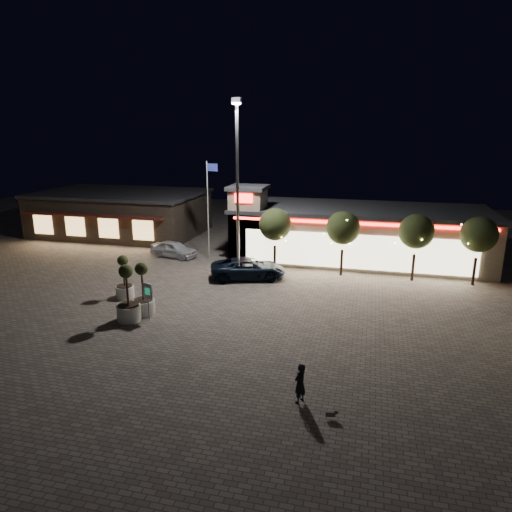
% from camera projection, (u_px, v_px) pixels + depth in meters
% --- Properties ---
extents(ground, '(90.00, 90.00, 0.00)m').
position_uv_depth(ground, '(164.00, 322.00, 25.52)').
color(ground, '#6E6559').
rests_on(ground, ground).
extents(retail_building, '(20.40, 8.40, 6.10)m').
position_uv_depth(retail_building, '(352.00, 233.00, 37.47)').
color(retail_building, tan).
rests_on(retail_building, ground).
extents(restaurant_building, '(16.40, 11.00, 4.30)m').
position_uv_depth(restaurant_building, '(122.00, 212.00, 46.90)').
color(restaurant_building, '#382D23').
rests_on(restaurant_building, ground).
extents(floodlight_pole, '(0.60, 0.40, 12.38)m').
position_uv_depth(floodlight_pole, '(237.00, 181.00, 30.65)').
color(floodlight_pole, gray).
rests_on(floodlight_pole, ground).
extents(flagpole, '(0.95, 0.10, 8.00)m').
position_uv_depth(flagpole, '(209.00, 202.00, 36.85)').
color(flagpole, white).
rests_on(flagpole, ground).
extents(string_tree_a, '(2.42, 2.42, 4.79)m').
position_uv_depth(string_tree_a, '(275.00, 225.00, 33.91)').
color(string_tree_a, '#332319').
rests_on(string_tree_a, ground).
extents(string_tree_b, '(2.42, 2.42, 4.79)m').
position_uv_depth(string_tree_b, '(343.00, 228.00, 32.73)').
color(string_tree_b, '#332319').
rests_on(string_tree_b, ground).
extents(string_tree_c, '(2.42, 2.42, 4.79)m').
position_uv_depth(string_tree_c, '(416.00, 232.00, 31.55)').
color(string_tree_c, '#332319').
rests_on(string_tree_c, ground).
extents(string_tree_d, '(2.42, 2.42, 4.79)m').
position_uv_depth(string_tree_d, '(479.00, 235.00, 30.61)').
color(string_tree_d, '#332319').
rests_on(string_tree_d, ground).
extents(pickup_truck, '(5.87, 4.02, 1.49)m').
position_uv_depth(pickup_truck, '(248.00, 268.00, 32.76)').
color(pickup_truck, black).
rests_on(pickup_truck, ground).
extents(white_sedan, '(4.35, 2.50, 1.39)m').
position_uv_depth(white_sedan, '(174.00, 249.00, 38.30)').
color(white_sedan, silver).
rests_on(white_sedan, ground).
extents(pedestrian, '(0.64, 0.72, 1.65)m').
position_uv_depth(pedestrian, '(300.00, 383.00, 17.77)').
color(pedestrian, black).
rests_on(pedestrian, ground).
extents(dog, '(0.47, 0.23, 0.25)m').
position_uv_depth(dog, '(332.00, 413.00, 16.85)').
color(dog, '#59514C').
rests_on(dog, ground).
extents(planter_left, '(1.14, 1.14, 2.80)m').
position_uv_depth(planter_left, '(125.00, 285.00, 28.97)').
color(planter_left, silver).
rests_on(planter_left, ground).
extents(planter_mid, '(1.33, 1.33, 3.27)m').
position_uv_depth(planter_mid, '(128.00, 303.00, 25.47)').
color(planter_mid, silver).
rests_on(planter_mid, ground).
extents(planter_right, '(1.27, 1.27, 3.12)m').
position_uv_depth(planter_right, '(143.00, 298.00, 26.35)').
color(planter_right, silver).
rests_on(planter_right, ground).
extents(valet_sign, '(0.69, 0.28, 2.13)m').
position_uv_depth(valet_sign, '(148.00, 294.00, 25.47)').
color(valet_sign, gray).
rests_on(valet_sign, ground).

